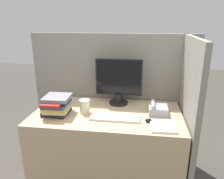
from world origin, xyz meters
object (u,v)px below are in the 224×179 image
Objects in this scene: mouse at (149,120)px; coffee_cup at (85,106)px; monitor at (119,83)px; keyboard at (115,118)px; book_stack at (57,105)px; desk_telephone at (157,109)px.

coffee_cup is at bearing 169.34° from mouse.
monitor is 0.43m from keyboard.
book_stack is 1.57× the size of desk_telephone.
monitor is 0.44m from coffee_cup.
monitor is at bearing 32.27° from book_stack.
desk_telephone reaches higher than keyboard.
monitor is 3.58× the size of coffee_cup.
keyboard is at bearing -156.25° from desk_telephone.
book_stack reaches higher than keyboard.
desk_telephone is at bearing 66.54° from mouse.
coffee_cup is (-0.59, 0.11, 0.05)m from mouse.
keyboard is 0.42m from desk_telephone.
keyboard is at bearing -15.66° from coffee_cup.
mouse reaches higher than keyboard.
book_stack is (-0.25, -0.05, 0.02)m from coffee_cup.
keyboard is at bearing 174.55° from mouse.
desk_telephone is (0.93, 0.14, -0.05)m from book_stack.
book_stack reaches higher than coffee_cup.
monitor reaches higher than book_stack.
coffee_cup is at bearing 11.62° from book_stack.
mouse is 0.20× the size of book_stack.
desk_telephone is at bearing -27.69° from monitor.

